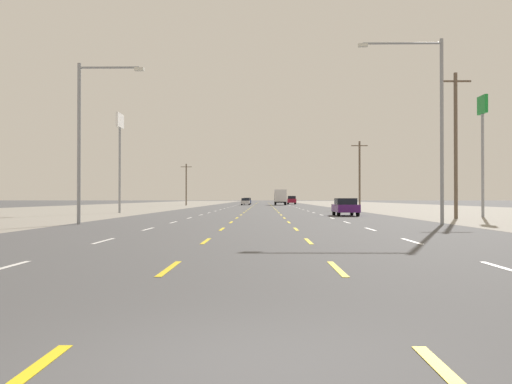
% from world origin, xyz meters
% --- Properties ---
extents(ground_plane, '(572.00, 572.00, 0.00)m').
position_xyz_m(ground_plane, '(0.00, 66.00, 0.00)').
color(ground_plane, '#4C4C4F').
extents(lot_apron_left, '(28.00, 440.00, 0.01)m').
position_xyz_m(lot_apron_left, '(-24.75, 66.00, 0.00)').
color(lot_apron_left, gray).
rests_on(lot_apron_left, ground).
extents(lot_apron_right, '(28.00, 440.00, 0.01)m').
position_xyz_m(lot_apron_right, '(24.75, 66.00, 0.00)').
color(lot_apron_right, gray).
rests_on(lot_apron_right, ground).
extents(lane_markings, '(10.64, 227.60, 0.01)m').
position_xyz_m(lane_markings, '(0.00, 104.50, 0.01)').
color(lane_markings, white).
rests_on(lane_markings, ground).
extents(signal_span_wire, '(27.21, 0.53, 9.57)m').
position_xyz_m(signal_span_wire, '(0.04, 8.26, 5.64)').
color(signal_span_wire, brown).
rests_on(signal_span_wire, ground).
extents(sedan_far_right_nearest, '(1.80, 4.50, 1.46)m').
position_xyz_m(sedan_far_right_nearest, '(7.03, 42.47, 0.76)').
color(sedan_far_right_nearest, '#4C196B').
rests_on(sedan_far_right_nearest, ground).
extents(sedan_inner_left_near, '(1.80, 4.50, 1.46)m').
position_xyz_m(sedan_inner_left_near, '(-3.54, 113.46, 0.76)').
color(sedan_inner_left_near, silver).
rests_on(sedan_inner_left_near, ground).
extents(box_truck_inner_right_mid, '(2.40, 7.20, 3.23)m').
position_xyz_m(box_truck_inner_right_mid, '(3.73, 114.12, 1.84)').
color(box_truck_inner_right_mid, black).
rests_on(box_truck_inner_right_mid, ground).
extents(hatchback_inner_left_midfar, '(1.72, 3.90, 1.54)m').
position_xyz_m(hatchback_inner_left_midfar, '(-3.55, 127.56, 0.78)').
color(hatchback_inner_left_midfar, navy).
rests_on(hatchback_inner_left_midfar, ground).
extents(suv_far_right_far, '(1.98, 4.90, 1.98)m').
position_xyz_m(suv_far_right_far, '(6.86, 129.51, 1.03)').
color(suv_far_right_far, maroon).
rests_on(suv_far_right_far, ground).
extents(pole_sign_left_row_1, '(0.24, 2.42, 9.87)m').
position_xyz_m(pole_sign_left_row_1, '(-14.06, 51.22, 7.51)').
color(pole_sign_left_row_1, gray).
rests_on(pole_sign_left_row_1, ground).
extents(pole_sign_right_row_1, '(0.24, 1.62, 9.37)m').
position_xyz_m(pole_sign_right_row_1, '(17.10, 39.06, 6.73)').
color(pole_sign_right_row_1, gray).
rests_on(pole_sign_right_row_1, ground).
extents(streetlight_left_row_0, '(3.75, 0.26, 9.06)m').
position_xyz_m(streetlight_left_row_0, '(-9.77, 26.85, 5.24)').
color(streetlight_left_row_0, gray).
rests_on(streetlight_left_row_0, ground).
extents(streetlight_right_row_0, '(4.74, 0.26, 10.37)m').
position_xyz_m(streetlight_right_row_0, '(9.66, 26.85, 6.04)').
color(streetlight_right_row_0, gray).
rests_on(streetlight_right_row_0, ground).
extents(utility_pole_right_row_0, '(2.20, 0.26, 10.38)m').
position_xyz_m(utility_pole_right_row_0, '(13.87, 35.59, 5.39)').
color(utility_pole_right_row_0, brown).
rests_on(utility_pole_right_row_0, ground).
extents(utility_pole_right_row_1, '(2.20, 0.26, 9.10)m').
position_xyz_m(utility_pole_right_row_1, '(13.10, 71.37, 4.74)').
color(utility_pole_right_row_1, brown).
rests_on(utility_pole_right_row_1, ground).
extents(utility_pole_left_row_2, '(2.20, 0.26, 8.27)m').
position_xyz_m(utility_pole_left_row_2, '(-15.13, 107.46, 4.32)').
color(utility_pole_left_row_2, brown).
rests_on(utility_pole_left_row_2, ground).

